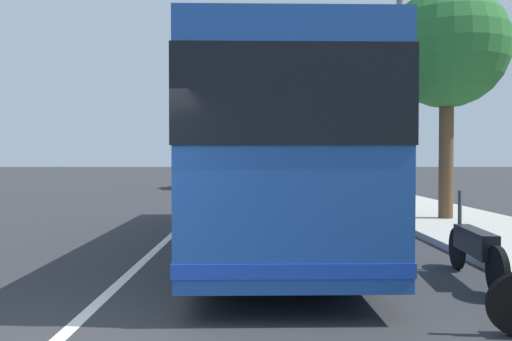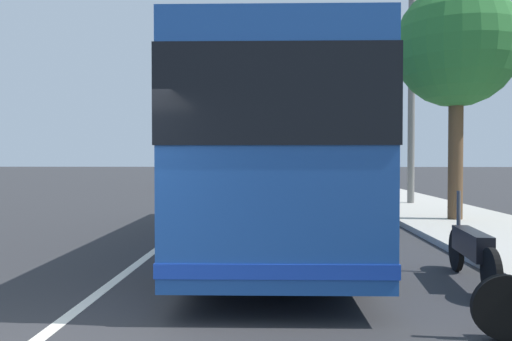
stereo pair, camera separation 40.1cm
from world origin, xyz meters
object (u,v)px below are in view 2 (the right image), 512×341
utility_pole (411,97)px  car_side_street (228,170)px  car_behind_bus (275,171)px  roadside_tree_mid_block (457,47)px  motorcycle_angled (472,249)px  car_far_distant (207,176)px  car_ahead_same_lane (282,182)px  coach_bus (272,151)px

utility_pole → car_side_street: bearing=18.6°
car_behind_bus → roadside_tree_mid_block: 32.40m
motorcycle_angled → car_far_distant: car_far_distant is taller
car_behind_bus → utility_pole: utility_pole is taller
utility_pole → motorcycle_angled: bearing=169.0°
motorcycle_angled → car_behind_bus: bearing=9.8°
car_side_street → car_ahead_same_lane: bearing=8.2°
coach_bus → motorcycle_angled: coach_bus is taller
coach_bus → roadside_tree_mid_block: bearing=-57.1°
coach_bus → car_side_street: bearing=5.8°
car_far_distant → utility_pole: bearing=35.3°
car_side_street → utility_pole: size_ratio=0.52×
car_ahead_same_lane → car_far_distant: 9.17m
roadside_tree_mid_block → coach_bus: bearing=123.9°
car_ahead_same_lane → roadside_tree_mid_block: roadside_tree_mid_block is taller
coach_bus → car_behind_bus: (35.11, -0.04, -1.25)m
car_side_street → utility_pole: 30.13m
car_behind_bus → car_side_street: (1.70, 4.42, 0.01)m
motorcycle_angled → car_behind_bus: 38.51m
utility_pole → car_ahead_same_lane: bearing=51.9°
car_behind_bus → utility_pole: size_ratio=0.52×
roadside_tree_mid_block → motorcycle_angled: bearing=162.3°
coach_bus → car_ahead_same_lane: coach_bus is taller
car_behind_bus → car_side_street: bearing=68.5°
car_ahead_same_lane → car_side_street: size_ratio=1.09×
motorcycle_angled → car_ahead_same_lane: (15.46, 2.50, 0.23)m
car_ahead_same_lane → car_side_street: 25.10m
motorcycle_angled → car_side_street: (40.10, 7.25, 0.23)m
motorcycle_angled → car_far_distant: size_ratio=0.55×
car_behind_bus → utility_pole: (-26.68, -5.11, 3.37)m
car_far_distant → car_side_street: car_far_distant is taller
car_ahead_same_lane → utility_pole: size_ratio=0.56×
coach_bus → utility_pole: (8.43, -5.14, 2.12)m
coach_bus → car_far_distant: bearing=10.6°
car_side_street → roadside_tree_mid_block: 34.99m
coach_bus → car_side_street: size_ratio=2.54×
coach_bus → car_ahead_same_lane: size_ratio=2.33×
coach_bus → roadside_tree_mid_block: size_ratio=1.65×
car_far_distant → roadside_tree_mid_block: (-16.80, -9.12, 4.08)m
car_far_distant → car_side_street: bearing=177.8°
coach_bus → motorcycle_angled: 4.61m
coach_bus → car_far_distant: (20.15, 4.14, -1.23)m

